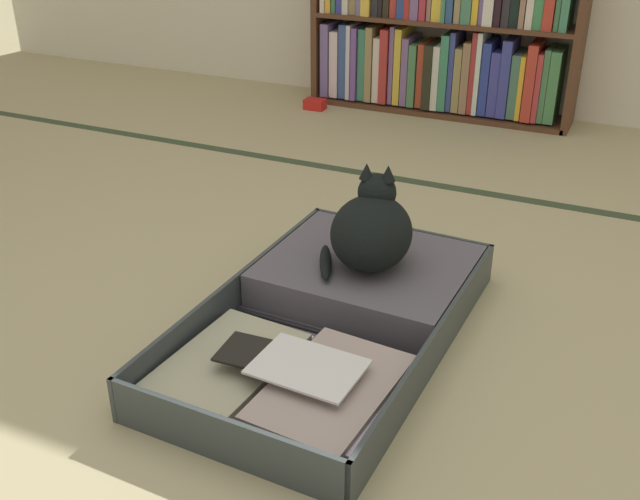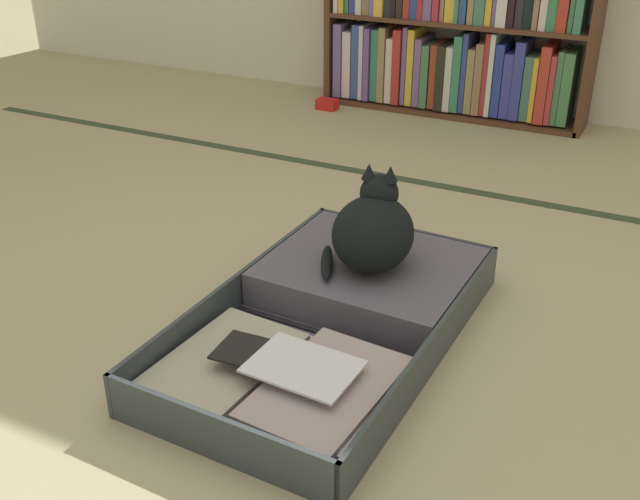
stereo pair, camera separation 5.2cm
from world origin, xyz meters
TOP-DOWN VIEW (x-y plane):
  - ground_plane at (0.00, 0.00)m, footprint 10.00×10.00m
  - tatami_border at (0.00, 1.36)m, footprint 4.80×0.05m
  - bookshelf at (-0.41, 2.26)m, footprint 1.26×0.24m
  - open_suitcase at (-0.08, 0.31)m, footprint 0.61×1.01m
  - black_cat at (-0.06, 0.47)m, footprint 0.29×0.30m
  - small_red_pouch at (-0.96, 2.05)m, footprint 0.10×0.07m

SIDE VIEW (x-z plane):
  - ground_plane at x=0.00m, z-range 0.00..0.00m
  - tatami_border at x=0.00m, z-range 0.00..0.00m
  - small_red_pouch at x=-0.96m, z-range 0.00..0.05m
  - open_suitcase at x=-0.08m, z-range -0.01..0.11m
  - black_cat at x=-0.06m, z-range 0.08..0.36m
  - bookshelf at x=-0.41m, z-range -0.02..0.85m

